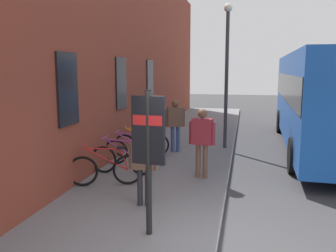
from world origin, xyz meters
The scene contains 13 objects.
ground centered at (6.00, -1.00, 0.00)m, with size 60.00×60.00×0.00m, color #38383A.
sidewalk_pavement centered at (8.00, 1.75, 0.06)m, with size 24.00×3.50×0.12m, color slate.
station_facade centered at (8.99, 3.80, 3.59)m, with size 22.00×0.65×7.20m.
bicycle_mid_rack centered at (2.41, 2.80, 0.51)m, with size 0.70×1.69×0.97m.
bicycle_leaning_wall centered at (3.38, 2.72, 0.51)m, with size 0.48×1.77×0.97m.
bicycle_under_window centered at (4.33, 2.72, 0.51)m, with size 0.48×1.77×0.97m.
bicycle_end_of_row centered at (5.32, 2.78, 0.51)m, with size 0.67×1.71×0.97m.
transit_info_sign centered at (0.16, 1.15, 1.72)m, with size 0.14×0.56×2.40m.
city_bus centered at (8.14, -3.00, 1.92)m, with size 10.58×2.91×3.35m.
pedestrian_near_bus centered at (3.50, 0.68, 1.19)m, with size 0.29×0.66×1.75m.
pedestrian_crossing_street centered at (6.24, 1.89, 1.17)m, with size 0.39×0.62×1.72m.
pedestrian_by_facade centered at (1.37, 1.58, 1.06)m, with size 0.25×0.59×1.55m.
street_lamp centered at (7.19, 0.30, 3.02)m, with size 0.28×0.28×4.86m.
Camera 1 is at (-5.30, -0.35, 2.83)m, focal length 38.56 mm.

